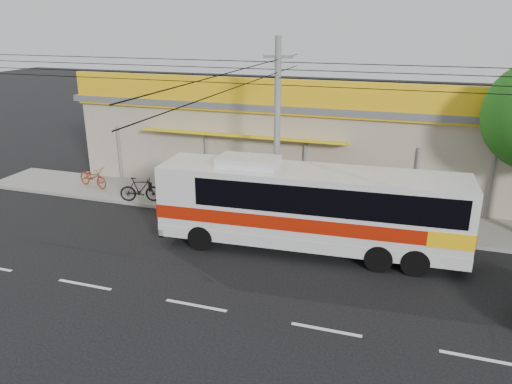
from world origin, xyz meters
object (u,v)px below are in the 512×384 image
motorbike_dark (141,189)px  utility_pole (278,72)px  coach_bus (314,204)px  motorbike_red (93,177)px

motorbike_dark → utility_pole: (6.71, -0.50, 5.59)m
coach_bus → motorbike_dark: size_ratio=5.83×
motorbike_red → motorbike_dark: size_ratio=1.01×
motorbike_dark → utility_pole: utility_pole is taller
motorbike_red → utility_pole: (10.12, -1.64, 5.66)m
coach_bus → motorbike_red: size_ratio=5.76×
utility_pole → motorbike_red: bearing=170.8°
motorbike_red → coach_bus: bearing=-90.0°
coach_bus → utility_pole: bearing=134.7°
coach_bus → motorbike_red: bearing=161.0°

